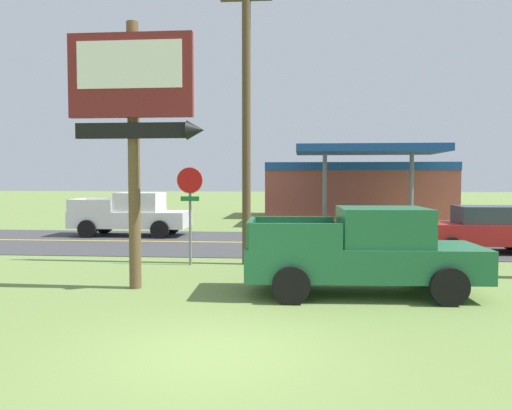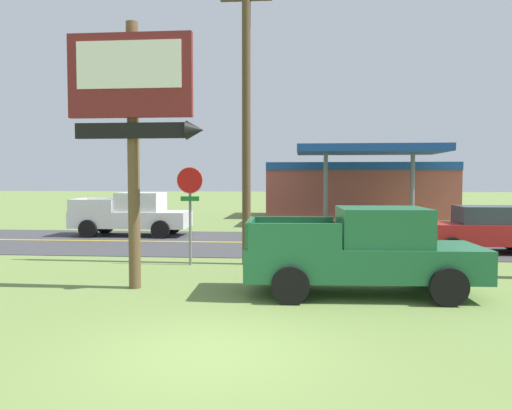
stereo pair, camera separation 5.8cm
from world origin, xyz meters
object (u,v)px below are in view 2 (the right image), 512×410
object	(u,v)px
gas_station	(358,188)
car_red_near_lane	(485,229)
utility_pole	(246,102)
pickup_green_parked_on_lawn	(364,252)
stop_sign	(190,198)
pickup_white_on_road	(133,215)
motel_sign	(134,106)

from	to	relation	value
gas_station	car_red_near_lane	world-z (taller)	gas_station
utility_pole	gas_station	size ratio (longest dim) A/B	0.77
pickup_green_parked_on_lawn	gas_station	bearing A→B (deg)	84.36
utility_pole	pickup_green_parked_on_lawn	xyz separation A→B (m)	(3.08, -3.79, -3.93)
pickup_green_parked_on_lawn	car_red_near_lane	size ratio (longest dim) A/B	1.26
gas_station	pickup_green_parked_on_lawn	bearing A→B (deg)	-95.64
stop_sign	utility_pole	world-z (taller)	utility_pole
stop_sign	car_red_near_lane	bearing A→B (deg)	19.16
gas_station	pickup_green_parked_on_lawn	world-z (taller)	gas_station
pickup_white_on_road	car_red_near_lane	size ratio (longest dim) A/B	1.24
pickup_green_parked_on_lawn	pickup_white_on_road	size ratio (longest dim) A/B	1.01
motel_sign	pickup_white_on_road	world-z (taller)	motel_sign
motel_sign	utility_pole	xyz separation A→B (m)	(2.21, 3.74, 0.59)
motel_sign	pickup_white_on_road	bearing A→B (deg)	109.02
utility_pole	pickup_white_on_road	xyz separation A→B (m)	(-5.93, 7.05, -3.93)
pickup_green_parked_on_lawn	car_red_near_lane	distance (m)	8.44
pickup_green_parked_on_lawn	utility_pole	bearing A→B (deg)	129.12
utility_pole	car_red_near_lane	size ratio (longest dim) A/B	2.20
pickup_green_parked_on_lawn	car_red_near_lane	xyz separation A→B (m)	(4.94, 6.84, -0.13)
gas_station	pickup_white_on_road	world-z (taller)	gas_station
utility_pole	gas_station	world-z (taller)	utility_pole
motel_sign	pickup_white_on_road	size ratio (longest dim) A/B	1.20
stop_sign	pickup_green_parked_on_lawn	xyz separation A→B (m)	(4.75, -3.48, -1.06)
utility_pole	pickup_green_parked_on_lawn	bearing A→B (deg)	-50.88
gas_station	car_red_near_lane	distance (m)	16.68
stop_sign	gas_station	size ratio (longest dim) A/B	0.25
gas_station	stop_sign	bearing A→B (deg)	-109.60
stop_sign	utility_pole	distance (m)	3.33
car_red_near_lane	utility_pole	bearing A→B (deg)	-159.17
stop_sign	motel_sign	bearing A→B (deg)	-98.94
car_red_near_lane	pickup_green_parked_on_lawn	bearing A→B (deg)	-125.82
stop_sign	pickup_white_on_road	world-z (taller)	stop_sign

